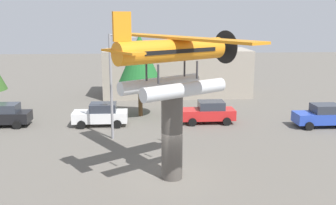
{
  "coord_description": "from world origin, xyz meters",
  "views": [
    {
      "loc": [
        -1.51,
        -18.95,
        8.34
      ],
      "look_at": [
        0.0,
        3.0,
        3.4
      ],
      "focal_mm": 41.27,
      "sensor_mm": 36.0,
      "label": 1
    }
  ],
  "objects_px": {
    "streetlight_primary": "(114,78)",
    "car_distant_blue": "(323,116)",
    "tree_east": "(140,61)",
    "car_far_red": "(209,112)",
    "floatplane_monument": "(174,60)",
    "storefront_building": "(177,72)",
    "car_mid_white": "(101,114)",
    "car_near_black": "(3,115)",
    "display_pedestal": "(172,137)"
  },
  "relations": [
    {
      "from": "car_distant_blue",
      "to": "tree_east",
      "type": "xyz_separation_m",
      "value": [
        -13.98,
        4.31,
        3.82
      ]
    },
    {
      "from": "floatplane_monument",
      "to": "car_distant_blue",
      "type": "distance_m",
      "value": 15.94
    },
    {
      "from": "storefront_building",
      "to": "display_pedestal",
      "type": "bearing_deg",
      "value": -95.81
    },
    {
      "from": "floatplane_monument",
      "to": "storefront_building",
      "type": "distance_m",
      "value": 22.35
    },
    {
      "from": "car_near_black",
      "to": "tree_east",
      "type": "xyz_separation_m",
      "value": [
        10.6,
        2.47,
        3.82
      ]
    },
    {
      "from": "streetlight_primary",
      "to": "display_pedestal",
      "type": "bearing_deg",
      "value": -64.09
    },
    {
      "from": "car_mid_white",
      "to": "car_distant_blue",
      "type": "relative_size",
      "value": 1.0
    },
    {
      "from": "display_pedestal",
      "to": "car_far_red",
      "type": "relative_size",
      "value": 1.08
    },
    {
      "from": "car_far_red",
      "to": "car_distant_blue",
      "type": "bearing_deg",
      "value": 168.69
    },
    {
      "from": "storefront_building",
      "to": "car_distant_blue",
      "type": "bearing_deg",
      "value": -52.57
    },
    {
      "from": "car_distant_blue",
      "to": "display_pedestal",
      "type": "bearing_deg",
      "value": 35.61
    },
    {
      "from": "car_near_black",
      "to": "tree_east",
      "type": "distance_m",
      "value": 11.53
    },
    {
      "from": "car_distant_blue",
      "to": "storefront_building",
      "type": "height_order",
      "value": "storefront_building"
    },
    {
      "from": "display_pedestal",
      "to": "floatplane_monument",
      "type": "bearing_deg",
      "value": 32.89
    },
    {
      "from": "car_far_red",
      "to": "storefront_building",
      "type": "height_order",
      "value": "storefront_building"
    },
    {
      "from": "car_far_red",
      "to": "streetlight_primary",
      "type": "bearing_deg",
      "value": 26.58
    },
    {
      "from": "car_far_red",
      "to": "tree_east",
      "type": "height_order",
      "value": "tree_east"
    },
    {
      "from": "car_distant_blue",
      "to": "streetlight_primary",
      "type": "xyz_separation_m",
      "value": [
        -15.7,
        -1.87,
        3.35
      ]
    },
    {
      "from": "streetlight_primary",
      "to": "storefront_building",
      "type": "bearing_deg",
      "value": 69.52
    },
    {
      "from": "car_far_red",
      "to": "tree_east",
      "type": "xyz_separation_m",
      "value": [
        -5.43,
        2.6,
        3.82
      ]
    },
    {
      "from": "floatplane_monument",
      "to": "tree_east",
      "type": "bearing_deg",
      "value": 64.81
    },
    {
      "from": "storefront_building",
      "to": "tree_east",
      "type": "bearing_deg",
      "value": -113.72
    },
    {
      "from": "floatplane_monument",
      "to": "car_mid_white",
      "type": "height_order",
      "value": "floatplane_monument"
    },
    {
      "from": "car_mid_white",
      "to": "car_far_red",
      "type": "xyz_separation_m",
      "value": [
        8.49,
        0.18,
        0.0
      ]
    },
    {
      "from": "car_far_red",
      "to": "car_near_black",
      "type": "bearing_deg",
      "value": -0.48
    },
    {
      "from": "floatplane_monument",
      "to": "car_distant_blue",
      "type": "xyz_separation_m",
      "value": [
        12.21,
        8.75,
        -5.33
      ]
    },
    {
      "from": "car_mid_white",
      "to": "tree_east",
      "type": "xyz_separation_m",
      "value": [
        3.06,
        2.78,
        3.82
      ]
    },
    {
      "from": "storefront_building",
      "to": "tree_east",
      "type": "xyz_separation_m",
      "value": [
        -3.9,
        -8.87,
        2.26
      ]
    },
    {
      "from": "car_mid_white",
      "to": "streetlight_primary",
      "type": "height_order",
      "value": "streetlight_primary"
    },
    {
      "from": "floatplane_monument",
      "to": "streetlight_primary",
      "type": "distance_m",
      "value": 7.97
    },
    {
      "from": "floatplane_monument",
      "to": "car_far_red",
      "type": "height_order",
      "value": "floatplane_monument"
    },
    {
      "from": "car_near_black",
      "to": "car_distant_blue",
      "type": "relative_size",
      "value": 1.0
    },
    {
      "from": "car_far_red",
      "to": "tree_east",
      "type": "bearing_deg",
      "value": -25.59
    },
    {
      "from": "streetlight_primary",
      "to": "car_far_red",
      "type": "bearing_deg",
      "value": 26.58
    },
    {
      "from": "car_far_red",
      "to": "streetlight_primary",
      "type": "relative_size",
      "value": 0.58
    },
    {
      "from": "storefront_building",
      "to": "tree_east",
      "type": "height_order",
      "value": "tree_east"
    },
    {
      "from": "car_far_red",
      "to": "car_distant_blue",
      "type": "height_order",
      "value": "same"
    },
    {
      "from": "car_distant_blue",
      "to": "streetlight_primary",
      "type": "distance_m",
      "value": 16.16
    },
    {
      "from": "car_mid_white",
      "to": "storefront_building",
      "type": "distance_m",
      "value": 13.65
    },
    {
      "from": "tree_east",
      "to": "storefront_building",
      "type": "bearing_deg",
      "value": 66.28
    },
    {
      "from": "car_distant_blue",
      "to": "floatplane_monument",
      "type": "bearing_deg",
      "value": 35.63
    },
    {
      "from": "display_pedestal",
      "to": "tree_east",
      "type": "distance_m",
      "value": 13.46
    },
    {
      "from": "display_pedestal",
      "to": "streetlight_primary",
      "type": "distance_m",
      "value": 7.98
    },
    {
      "from": "streetlight_primary",
      "to": "tree_east",
      "type": "relative_size",
      "value": 1.04
    },
    {
      "from": "streetlight_primary",
      "to": "car_distant_blue",
      "type": "bearing_deg",
      "value": 6.78
    },
    {
      "from": "storefront_building",
      "to": "floatplane_monument",
      "type": "bearing_deg",
      "value": -95.54
    },
    {
      "from": "tree_east",
      "to": "car_far_red",
      "type": "bearing_deg",
      "value": -25.59
    },
    {
      "from": "car_mid_white",
      "to": "tree_east",
      "type": "bearing_deg",
      "value": -137.77
    },
    {
      "from": "floatplane_monument",
      "to": "streetlight_primary",
      "type": "relative_size",
      "value": 1.29
    },
    {
      "from": "display_pedestal",
      "to": "tree_east",
      "type": "height_order",
      "value": "tree_east"
    }
  ]
}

